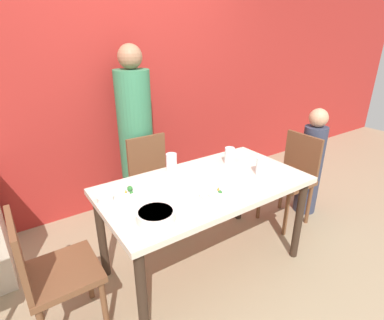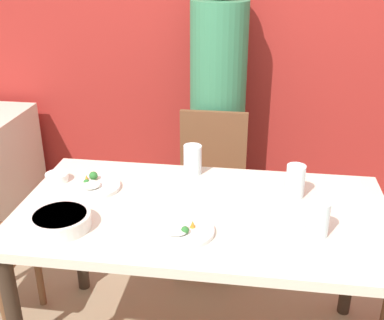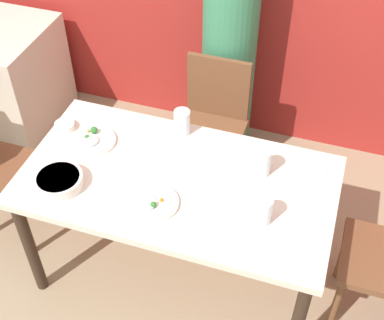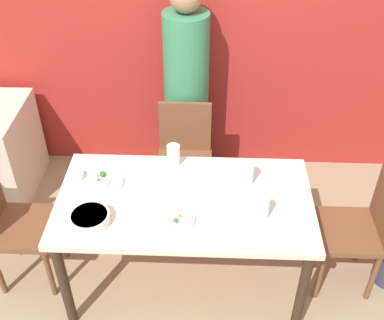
# 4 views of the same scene
# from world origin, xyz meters

# --- Properties ---
(wall_back) EXTENTS (10.00, 0.06, 2.70)m
(wall_back) POSITION_xyz_m (0.00, 1.35, 1.35)
(wall_back) COLOR #A82823
(wall_back) RESTS_ON ground_plane
(dining_table) EXTENTS (1.49, 0.80, 0.74)m
(dining_table) POSITION_xyz_m (0.00, 0.00, 0.65)
(dining_table) COLOR beige
(dining_table) RESTS_ON ground_plane
(chair_adult_spot) EXTENTS (0.40, 0.40, 0.86)m
(chair_adult_spot) POSITION_xyz_m (-0.04, 0.73, 0.48)
(chair_adult_spot) COLOR brown
(chair_adult_spot) RESTS_ON ground_plane
(person_adult) EXTENTS (0.33, 0.33, 1.65)m
(person_adult) POSITION_xyz_m (-0.04, 1.07, 0.77)
(person_adult) COLOR #387F56
(person_adult) RESTS_ON ground_plane
(bowl_curry) EXTENTS (0.23, 0.23, 0.06)m
(bowl_curry) POSITION_xyz_m (-0.51, -0.21, 0.77)
(bowl_curry) COLOR silver
(bowl_curry) RESTS_ON dining_table
(plate_rice_adult) EXTENTS (0.22, 0.22, 0.05)m
(plate_rice_adult) POSITION_xyz_m (-0.05, -0.19, 0.75)
(plate_rice_adult) COLOR white
(plate_rice_adult) RESTS_ON dining_table
(plate_rice_child) EXTENTS (0.23, 0.23, 0.06)m
(plate_rice_child) POSITION_xyz_m (-0.49, 0.11, 0.75)
(plate_rice_child) COLOR white
(plate_rice_child) RESTS_ON dining_table
(bowl_rice_small) EXTENTS (0.10, 0.10, 0.04)m
(bowl_rice_small) POSITION_xyz_m (-0.68, 0.16, 0.76)
(bowl_rice_small) COLOR white
(bowl_rice_small) RESTS_ON dining_table
(glass_water_tall) EXTENTS (0.08, 0.08, 0.14)m
(glass_water_tall) POSITION_xyz_m (-0.09, 0.32, 0.80)
(glass_water_tall) COLOR silver
(glass_water_tall) RESTS_ON dining_table
(glass_water_short) EXTENTS (0.08, 0.08, 0.14)m
(glass_water_short) POSITION_xyz_m (0.43, -0.12, 0.80)
(glass_water_short) COLOR silver
(glass_water_short) RESTS_ON dining_table
(glass_water_center) EXTENTS (0.08, 0.08, 0.14)m
(glass_water_center) POSITION_xyz_m (0.37, 0.17, 0.81)
(glass_water_center) COLOR silver
(glass_water_center) RESTS_ON dining_table
(napkin_folded) EXTENTS (0.14, 0.14, 0.01)m
(napkin_folded) POSITION_xyz_m (0.59, 0.30, 0.74)
(napkin_folded) COLOR white
(napkin_folded) RESTS_ON dining_table
(fork_steel) EXTENTS (0.18, 0.06, 0.01)m
(fork_steel) POSITION_xyz_m (0.33, 0.02, 0.74)
(fork_steel) COLOR silver
(fork_steel) RESTS_ON dining_table
(spoon_steel) EXTENTS (0.17, 0.09, 0.01)m
(spoon_steel) POSITION_xyz_m (0.15, 0.24, 0.74)
(spoon_steel) COLOR silver
(spoon_steel) RESTS_ON dining_table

